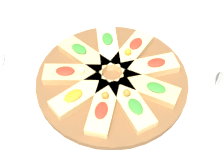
{
  "coord_description": "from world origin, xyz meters",
  "views": [
    {
      "loc": [
        -0.46,
        -0.3,
        0.7
      ],
      "look_at": [
        0.0,
        0.0,
        0.03
      ],
      "focal_mm": 50.0,
      "sensor_mm": 36.0,
      "label": 1
    }
  ],
  "objects": [
    {
      "name": "focaccia_slice_7",
      "position": [
        -0.06,
        0.09,
        0.03
      ],
      "size": [
        0.14,
        0.17,
        0.04
      ],
      "color": "tan",
      "rests_on": "serving_board"
    },
    {
      "name": "focaccia_slice_8",
      "position": [
        -0.1,
        0.03,
        0.03
      ],
      "size": [
        0.17,
        0.1,
        0.03
      ],
      "color": "#DBB775",
      "rests_on": "serving_board"
    },
    {
      "name": "focaccia_slice_0",
      "position": [
        -0.1,
        -0.04,
        0.03
      ],
      "size": [
        0.17,
        0.11,
        0.04
      ],
      "color": "#DBB775",
      "rests_on": "serving_board"
    },
    {
      "name": "focaccia_slice_4",
      "position": [
        0.11,
        0.0,
        0.03
      ],
      "size": [
        0.16,
        0.06,
        0.04
      ],
      "color": "#DBB775",
      "rests_on": "serving_board"
    },
    {
      "name": "ground_plane",
      "position": [
        0.0,
        0.0,
        0.0
      ],
      "size": [
        3.0,
        3.0,
        0.0
      ],
      "primitive_type": "plane",
      "color": "beige"
    },
    {
      "name": "focaccia_slice_2",
      "position": [
        0.01,
        -0.11,
        0.03
      ],
      "size": [
        0.08,
        0.17,
        0.03
      ],
      "color": "tan",
      "rests_on": "serving_board"
    },
    {
      "name": "focaccia_slice_6",
      "position": [
        0.02,
        0.11,
        0.03
      ],
      "size": [
        0.08,
        0.17,
        0.03
      ],
      "color": "tan",
      "rests_on": "serving_board"
    },
    {
      "name": "focaccia_slice_1",
      "position": [
        -0.05,
        -0.09,
        0.03
      ],
      "size": [
        0.13,
        0.17,
        0.04
      ],
      "color": "#DBB775",
      "rests_on": "serving_board"
    },
    {
      "name": "serving_board",
      "position": [
        0.0,
        0.0,
        0.01
      ],
      "size": [
        0.42,
        0.42,
        0.02
      ],
      "primitive_type": "cylinder",
      "color": "brown",
      "rests_on": "ground_plane"
    },
    {
      "name": "focaccia_slice_5",
      "position": [
        0.08,
        0.07,
        0.03
      ],
      "size": [
        0.16,
        0.15,
        0.03
      ],
      "color": "#E5C689",
      "rests_on": "serving_board"
    },
    {
      "name": "focaccia_slice_3",
      "position": [
        0.08,
        -0.07,
        0.03
      ],
      "size": [
        0.16,
        0.15,
        0.03
      ],
      "color": "#DBB775",
      "rests_on": "serving_board"
    }
  ]
}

